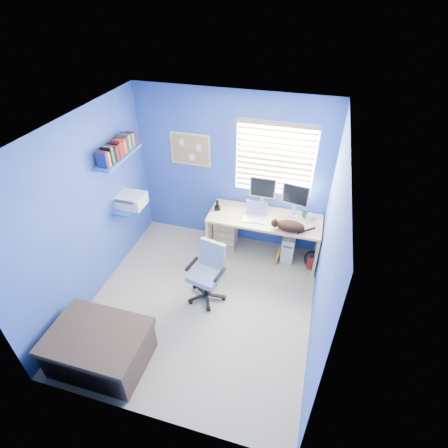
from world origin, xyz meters
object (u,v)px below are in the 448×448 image
(cat, at_px, (290,226))
(tower_pc, at_px, (289,245))
(laptop, at_px, (255,213))
(office_chair, at_px, (208,279))
(desk, at_px, (263,237))

(cat, height_order, tower_pc, cat)
(laptop, distance_m, office_chair, 1.21)
(desk, xyz_separation_m, cat, (0.40, -0.22, 0.44))
(desk, height_order, tower_pc, desk)
(cat, relative_size, tower_pc, 0.93)
(tower_pc, height_order, office_chair, office_chair)
(cat, xyz_separation_m, office_chair, (-0.98, -0.87, -0.49))
(desk, distance_m, office_chair, 1.23)
(laptop, bearing_deg, tower_pc, 14.68)
(office_chair, bearing_deg, cat, 41.59)
(laptop, distance_m, cat, 0.56)
(desk, height_order, laptop, laptop)
(desk, bearing_deg, tower_pc, 11.78)
(desk, relative_size, cat, 4.10)
(desk, height_order, office_chair, office_chair)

